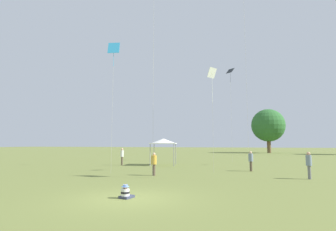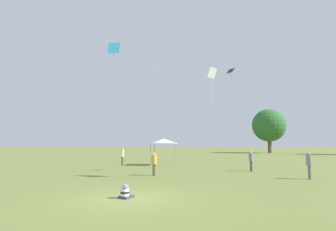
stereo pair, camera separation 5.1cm
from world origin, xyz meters
name	(u,v)px [view 1 (the left image)]	position (x,y,z in m)	size (l,w,h in m)	color
ground_plane	(129,198)	(0.00, 0.00, 0.00)	(300.00, 300.00, 0.00)	olive
seated_toddler	(126,193)	(-0.15, -0.01, 0.22)	(0.54, 0.62, 0.55)	#383D56
person_standing_0	(309,163)	(8.26, 8.50, 1.01)	(0.46, 0.46, 1.69)	slate
person_standing_1	(154,162)	(-1.66, 7.45, 0.93)	(0.53, 0.53, 1.57)	brown
person_standing_3	(251,159)	(4.83, 12.42, 0.94)	(0.51, 0.51, 1.60)	brown
person_standing_4	(122,155)	(-7.76, 14.66, 1.05)	(0.43, 0.43, 1.74)	brown
canopy_tent	(163,141)	(-3.70, 15.91, 2.43)	(3.05, 3.05, 2.73)	white
kite_0	(114,52)	(-5.09, 7.63, 9.28)	(0.94, 0.43, 10.05)	#339EDB
kite_1	(212,77)	(2.11, 10.40, 7.45)	(0.73, 0.87, 8.14)	white
kite_2	(230,74)	(2.77, 23.65, 11.02)	(1.10, 1.04, 11.81)	#1E2328
distant_tree_1	(268,125)	(9.42, 57.09, 6.56)	(7.82, 7.82, 10.50)	brown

